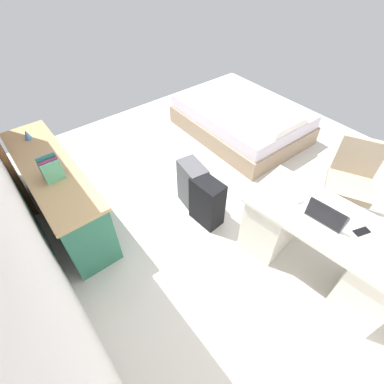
{
  "coord_description": "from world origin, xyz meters",
  "views": [
    {
      "loc": [
        -1.68,
        1.88,
        2.61
      ],
      "look_at": [
        -0.11,
        0.64,
        0.6
      ],
      "focal_mm": 26.82,
      "sensor_mm": 36.0,
      "label": 1
    }
  ],
  "objects": [
    {
      "name": "office_chair",
      "position": [
        -0.95,
        -0.89,
        0.42
      ],
      "size": [
        0.62,
        0.62,
        0.94
      ],
      "color": "black",
      "rests_on": "ground_plane"
    },
    {
      "name": "cell_phone_near_laptop",
      "position": [
        -1.43,
        -0.09,
        0.73
      ],
      "size": [
        0.11,
        0.15,
        0.01
      ],
      "primitive_type": "cube",
      "rotation": [
        0.0,
        0.0,
        -0.33
      ],
      "color": "black",
      "rests_on": "desk"
    },
    {
      "name": "laptop",
      "position": [
        -1.16,
        0.03,
        0.77
      ],
      "size": [
        0.33,
        0.26,
        0.21
      ],
      "color": "#333338",
      "rests_on": "desk"
    },
    {
      "name": "ground_plane",
      "position": [
        0.0,
        0.0,
        0.0
      ],
      "size": [
        5.4,
        5.4,
        0.0
      ],
      "primitive_type": "plane",
      "color": "beige"
    },
    {
      "name": "bed",
      "position": [
        0.94,
        -1.19,
        0.24
      ],
      "size": [
        1.92,
        1.42,
        0.58
      ],
      "color": "gray",
      "rests_on": "ground_plane"
    },
    {
      "name": "wall_back",
      "position": [
        0.0,
        2.03,
        1.36
      ],
      "size": [
        4.4,
        0.1,
        2.71
      ],
      "primitive_type": "cube",
      "color": "white",
      "rests_on": "ground_plane"
    },
    {
      "name": "book_row",
      "position": [
        0.72,
        1.65,
        0.89
      ],
      "size": [
        0.16,
        0.17,
        0.22
      ],
      "color": "#5AB181",
      "rests_on": "credenza"
    },
    {
      "name": "suitcase_spare_grey",
      "position": [
        0.21,
        0.38,
        0.3
      ],
      "size": [
        0.39,
        0.27,
        0.59
      ],
      "primitive_type": "cube",
      "rotation": [
        0.0,
        0.0,
        -0.14
      ],
      "color": "#4C4C51",
      "rests_on": "ground_plane"
    },
    {
      "name": "desk",
      "position": [
        -1.22,
        -0.0,
        0.38
      ],
      "size": [
        1.51,
        0.83,
        0.72
      ],
      "color": "silver",
      "rests_on": "ground_plane"
    },
    {
      "name": "computer_mouse",
      "position": [
        -0.9,
        0.02,
        0.74
      ],
      "size": [
        0.07,
        0.11,
        0.03
      ],
      "primitive_type": "ellipsoid",
      "rotation": [
        0.0,
        0.0,
        0.12
      ],
      "color": "white",
      "rests_on": "desk"
    },
    {
      "name": "credenza",
      "position": [
        0.93,
        1.65,
        0.39
      ],
      "size": [
        1.8,
        0.48,
        0.78
      ],
      "color": "#2D7056",
      "rests_on": "ground_plane"
    },
    {
      "name": "figurine_small",
      "position": [
        1.51,
        1.65,
        0.84
      ],
      "size": [
        0.08,
        0.08,
        0.11
      ],
      "primitive_type": "cone",
      "color": "#4C7FBF",
      "rests_on": "credenza"
    },
    {
      "name": "suitcase_black",
      "position": [
        -0.1,
        0.42,
        0.29
      ],
      "size": [
        0.37,
        0.24,
        0.59
      ],
      "primitive_type": "cube",
      "rotation": [
        0.0,
        0.0,
        0.07
      ],
      "color": "black",
      "rests_on": "ground_plane"
    }
  ]
}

